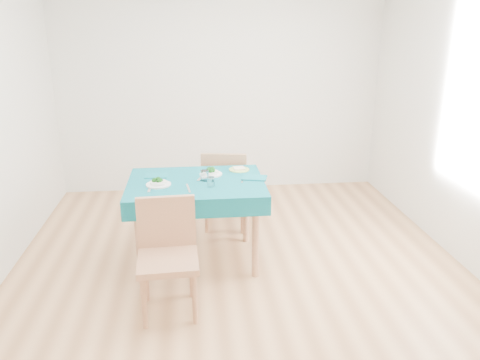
{
  "coord_description": "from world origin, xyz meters",
  "views": [
    {
      "loc": [
        -0.38,
        -3.58,
        2.06
      ],
      "look_at": [
        0.0,
        0.0,
        0.85
      ],
      "focal_mm": 35.0,
      "sensor_mm": 36.0,
      "label": 1
    }
  ],
  "objects": [
    {
      "name": "tumbler_center",
      "position": [
        -0.28,
        0.29,
        0.8
      ],
      "size": [
        0.07,
        0.07,
        0.09
      ],
      "primitive_type": "cylinder",
      "color": "white",
      "rests_on": "table"
    },
    {
      "name": "chair_far",
      "position": [
        -0.04,
        1.01,
        0.56
      ],
      "size": [
        0.52,
        0.55,
        1.12
      ],
      "primitive_type": "cube",
      "rotation": [
        0.0,
        0.0,
        2.99
      ],
      "color": "#9E6B4A",
      "rests_on": "ground"
    },
    {
      "name": "napkin_far",
      "position": [
        0.16,
        0.3,
        0.76
      ],
      "size": [
        0.25,
        0.2,
        0.01
      ],
      "primitive_type": "cube",
      "rotation": [
        0.0,
        0.0,
        -0.26
      ],
      "color": "#0D616D",
      "rests_on": "table"
    },
    {
      "name": "knife_far",
      "position": [
        0.06,
        0.29,
        0.76
      ],
      "size": [
        0.06,
        0.2,
        0.0
      ],
      "primitive_type": "cube",
      "rotation": [
        0.0,
        0.0,
        -0.23
      ],
      "color": "silver",
      "rests_on": "table"
    },
    {
      "name": "knife_near",
      "position": [
        -0.42,
        0.1,
        0.76
      ],
      "size": [
        0.04,
        0.22,
        0.0
      ],
      "primitive_type": "cube",
      "rotation": [
        0.0,
        0.0,
        0.12
      ],
      "color": "silver",
      "rests_on": "table"
    },
    {
      "name": "bread_slice",
      "position": [
        0.05,
        0.56,
        0.78
      ],
      "size": [
        0.11,
        0.11,
        0.02
      ],
      "primitive_type": "cube",
      "rotation": [
        0.0,
        0.0,
        0.13
      ],
      "color": "beige",
      "rests_on": "side_plate"
    },
    {
      "name": "table",
      "position": [
        -0.36,
        0.27,
        0.38
      ],
      "size": [
        1.16,
        0.89,
        0.76
      ],
      "primitive_type": "cube",
      "color": "#095763",
      "rests_on": "ground"
    },
    {
      "name": "room_shell",
      "position": [
        0.0,
        0.0,
        1.35
      ],
      "size": [
        4.02,
        4.52,
        2.73
      ],
      "color": "#A16E43",
      "rests_on": "ground"
    },
    {
      "name": "bowl_near",
      "position": [
        -0.67,
        0.21,
        0.79
      ],
      "size": [
        0.21,
        0.21,
        0.06
      ],
      "primitive_type": null,
      "color": "white",
      "rests_on": "table"
    },
    {
      "name": "fork_far",
      "position": [
        -0.31,
        0.37,
        0.76
      ],
      "size": [
        0.09,
        0.19,
        0.0
      ],
      "primitive_type": "cube",
      "rotation": [
        0.0,
        0.0,
        -0.34
      ],
      "color": "silver",
      "rests_on": "table"
    },
    {
      "name": "napkin_near",
      "position": [
        -0.71,
        0.45,
        0.76
      ],
      "size": [
        0.2,
        0.15,
        0.01
      ],
      "primitive_type": "cube",
      "rotation": [
        0.0,
        0.0,
        -0.05
      ],
      "color": "#0D616D",
      "rests_on": "table"
    },
    {
      "name": "side_plate",
      "position": [
        0.05,
        0.56,
        0.76
      ],
      "size": [
        0.19,
        0.19,
        0.01
      ],
      "primitive_type": "cylinder",
      "color": "#B2D668",
      "rests_on": "table"
    },
    {
      "name": "fork_near",
      "position": [
        -0.74,
        0.12,
        0.76
      ],
      "size": [
        0.02,
        0.17,
        0.0
      ],
      "primitive_type": "cube",
      "rotation": [
        0.0,
        0.0,
        0.0
      ],
      "color": "silver",
      "rests_on": "table"
    },
    {
      "name": "tumbler_side",
      "position": [
        -0.23,
        0.12,
        0.8
      ],
      "size": [
        0.07,
        0.07,
        0.08
      ],
      "primitive_type": "cylinder",
      "color": "white",
      "rests_on": "table"
    },
    {
      "name": "chair_near",
      "position": [
        -0.58,
        -0.52,
        0.54
      ],
      "size": [
        0.45,
        0.49,
        1.08
      ],
      "primitive_type": "cube",
      "rotation": [
        0.0,
        0.0,
        0.04
      ],
      "color": "#9E6B4A",
      "rests_on": "ground"
    },
    {
      "name": "bowl_far",
      "position": [
        -0.22,
        0.45,
        0.79
      ],
      "size": [
        0.2,
        0.2,
        0.06
      ],
      "primitive_type": null,
      "color": "white",
      "rests_on": "table"
    }
  ]
}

